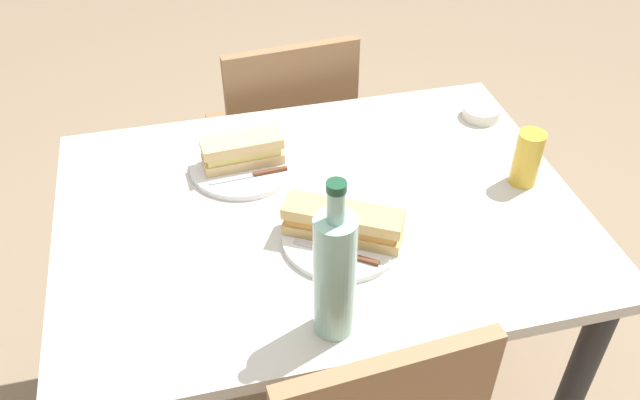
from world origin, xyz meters
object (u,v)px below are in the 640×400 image
at_px(baguette_sandwich_near, 242,151).
at_px(olive_bowl, 481,112).
at_px(chair_near, 285,140).
at_px(baguette_sandwich_far, 343,222).
at_px(plate_far, 343,237).
at_px(water_bottle, 335,274).
at_px(dining_table, 320,244).
at_px(beer_glass, 527,158).
at_px(knife_far, 341,254).
at_px(knife_near, 254,175).
at_px(plate_near, 244,165).

bearing_deg(baguette_sandwich_near, olive_bowl, -173.67).
bearing_deg(chair_near, baguette_sandwich_far, 88.63).
xyz_separation_m(plate_far, water_bottle, (0.07, 0.21, 0.13)).
bearing_deg(baguette_sandwich_near, baguette_sandwich_far, 118.67).
height_order(chair_near, baguette_sandwich_near, chair_near).
bearing_deg(plate_far, dining_table, -79.79).
bearing_deg(olive_bowl, chair_near, -38.40).
xyz_separation_m(chair_near, baguette_sandwich_far, (0.02, 0.72, 0.29)).
xyz_separation_m(dining_table, chair_near, (-0.04, -0.61, -0.13)).
height_order(beer_glass, olive_bowl, beer_glass).
bearing_deg(knife_far, beer_glass, -162.60).
bearing_deg(beer_glass, dining_table, -2.70).
xyz_separation_m(chair_near, knife_far, (0.04, 0.78, 0.26)).
relative_size(chair_near, knife_near, 4.73).
relative_size(dining_table, baguette_sandwich_far, 4.60).
bearing_deg(olive_bowl, baguette_sandwich_near, 6.33).
relative_size(plate_near, baguette_sandwich_near, 1.33).
distance_m(chair_near, water_bottle, 1.01).
relative_size(plate_near, knife_far, 1.64).
relative_size(baguette_sandwich_far, knife_far, 1.60).
relative_size(plate_near, water_bottle, 0.76).
bearing_deg(water_bottle, baguette_sandwich_near, -80.43).
height_order(water_bottle, beer_glass, water_bottle).
bearing_deg(baguette_sandwich_far, olive_bowl, -142.28).
distance_m(chair_near, plate_far, 0.76).
height_order(plate_far, knife_far, knife_far).
xyz_separation_m(chair_near, water_bottle, (0.09, 0.94, 0.38)).
height_order(plate_far, baguette_sandwich_far, baguette_sandwich_far).
height_order(chair_near, olive_bowl, chair_near).
height_order(knife_near, plate_far, knife_near).
height_order(plate_near, beer_glass, beer_glass).
xyz_separation_m(baguette_sandwich_far, olive_bowl, (-0.47, -0.36, -0.03)).
height_order(knife_near, baguette_sandwich_far, baguette_sandwich_far).
bearing_deg(beer_glass, water_bottle, 30.24).
xyz_separation_m(plate_near, baguette_sandwich_far, (-0.16, 0.29, 0.04)).
distance_m(dining_table, water_bottle, 0.41).
bearing_deg(baguette_sandwich_far, baguette_sandwich_near, -61.33).
xyz_separation_m(beer_glass, olive_bowl, (-0.02, -0.27, -0.05)).
bearing_deg(dining_table, plate_near, -52.22).
distance_m(knife_near, plate_far, 0.28).
bearing_deg(beer_glass, plate_near, -18.42).
xyz_separation_m(dining_table, knife_near, (0.12, -0.13, 0.13)).
bearing_deg(beer_glass, olive_bowl, -94.40).
bearing_deg(olive_bowl, plate_far, 37.72).
relative_size(plate_far, beer_glass, 1.90).
relative_size(baguette_sandwich_near, beer_glass, 1.43).
bearing_deg(beer_glass, chair_near, -55.65).
bearing_deg(plate_far, knife_near, -58.61).
relative_size(chair_near, baguette_sandwich_near, 4.50).
bearing_deg(knife_far, plate_far, -108.13).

